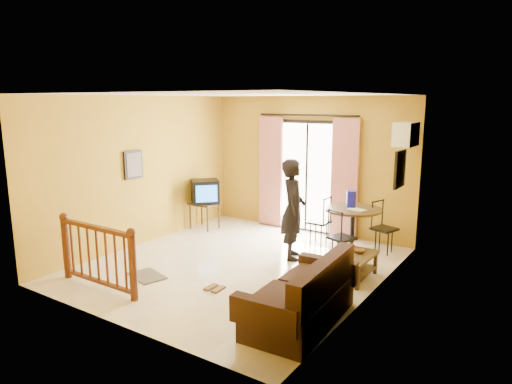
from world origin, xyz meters
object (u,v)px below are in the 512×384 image
Objects in this scene: dining_table at (353,217)px; coffee_table at (355,263)px; television at (205,191)px; sofa at (304,299)px; standing_person at (293,209)px.

dining_table is 1.16× the size of coffee_table.
television is 0.74× the size of dining_table.
television reaches higher than sofa.
television is 2.51m from standing_person.
standing_person is at bearing -134.28° from dining_table.
television is 0.41× the size of sofa.
coffee_table is at bearing -65.77° from dining_table.
coffee_table is 0.48× the size of sofa.
sofa is (3.72, -2.60, -0.50)m from television.
television reaches higher than coffee_table.
television is at bearing 46.76° from standing_person.
sofa is at bearing -89.81° from coffee_table.
dining_table is at bearing 114.23° from coffee_table.
standing_person reaches higher than coffee_table.
television is at bearing 141.97° from sofa.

